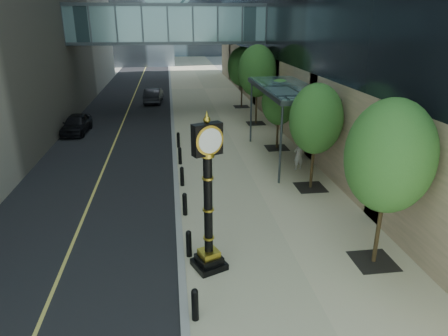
{
  "coord_description": "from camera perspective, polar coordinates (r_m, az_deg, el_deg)",
  "views": [
    {
      "loc": [
        -3.12,
        -7.97,
        7.95
      ],
      "look_at": [
        -1.04,
        7.27,
        2.16
      ],
      "focal_mm": 32.0,
      "sensor_mm": 36.0,
      "label": 1
    }
  ],
  "objects": [
    {
      "name": "bollard_row",
      "position": [
        18.54,
        -5.82,
        -3.16
      ],
      "size": [
        0.2,
        16.2,
        0.9
      ],
      "color": "black",
      "rests_on": "sidewalk"
    },
    {
      "name": "street_clock",
      "position": [
        12.77,
        -2.27,
        -5.57
      ],
      "size": [
        1.28,
        1.28,
        5.2
      ],
      "rotation": [
        0.0,
        0.0,
        0.39
      ],
      "color": "black",
      "rests_on": "sidewalk"
    },
    {
      "name": "curb",
      "position": [
        48.62,
        -7.65,
        11.07
      ],
      "size": [
        0.25,
        180.0,
        0.07
      ],
      "primitive_type": "cube",
      "color": "gray",
      "rests_on": "ground"
    },
    {
      "name": "pedestrian",
      "position": [
        22.3,
        10.6,
        1.84
      ],
      "size": [
        0.72,
        0.6,
        1.69
      ],
      "primitive_type": "imported",
      "rotation": [
        0.0,
        0.0,
        3.51
      ],
      "color": "#A29D94",
      "rests_on": "sidewalk"
    },
    {
      "name": "car_near",
      "position": [
        31.31,
        -20.34,
        5.95
      ],
      "size": [
        1.86,
        4.13,
        1.38
      ],
      "primitive_type": "imported",
      "rotation": [
        0.0,
        0.0,
        -0.06
      ],
      "color": "black",
      "rests_on": "road"
    },
    {
      "name": "sidewalk",
      "position": [
        48.8,
        -2.87,
        11.25
      ],
      "size": [
        8.0,
        180.0,
        0.06
      ],
      "primitive_type": "cube",
      "color": "tan",
      "rests_on": "ground"
    },
    {
      "name": "road",
      "position": [
        48.78,
        -12.44,
        10.77
      ],
      "size": [
        8.0,
        180.0,
        0.02
      ],
      "primitive_type": "cube",
      "color": "black",
      "rests_on": "ground"
    },
    {
      "name": "street_trees",
      "position": [
        25.65,
        7.68,
        11.09
      ],
      "size": [
        2.95,
        28.72,
        6.07
      ],
      "color": "black",
      "rests_on": "sidewalk"
    },
    {
      "name": "entrance_canopy",
      "position": [
        23.25,
        9.0,
        11.07
      ],
      "size": [
        3.0,
        8.0,
        4.38
      ],
      "color": "#383F44",
      "rests_on": "ground"
    },
    {
      "name": "car_far",
      "position": [
        41.01,
        -10.03,
        10.19
      ],
      "size": [
        1.91,
        4.55,
        1.46
      ],
      "primitive_type": "imported",
      "rotation": [
        0.0,
        0.0,
        3.06
      ],
      "color": "black",
      "rests_on": "road"
    },
    {
      "name": "skywalk",
      "position": [
        35.98,
        -8.06,
        20.05
      ],
      "size": [
        17.0,
        4.2,
        5.8
      ],
      "color": "slate",
      "rests_on": "ground"
    }
  ]
}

